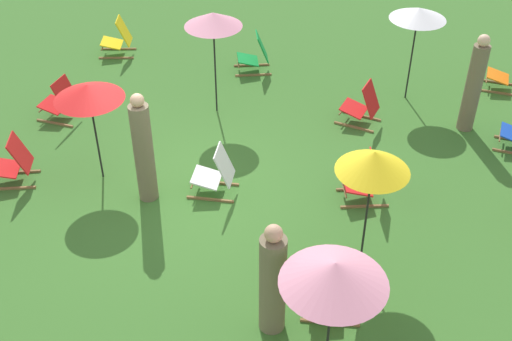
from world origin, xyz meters
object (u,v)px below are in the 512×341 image
object	(u,v)px
deckchair_9	(13,163)
umbrella_4	(334,273)
umbrella_0	(213,20)
umbrella_1	(373,162)
deckchair_1	(337,291)
umbrella_2	(418,14)
person_0	(144,151)
deckchair_10	(368,180)
deckchair_8	(507,73)
deckchair_4	(362,106)
person_2	(273,282)
deckchair_7	(255,55)
deckchair_12	(216,174)
deckchair_5	(60,102)
deckchair_3	(118,39)
umbrella_3	(88,92)
person_1	(474,86)

from	to	relation	value
deckchair_9	umbrella_4	world-z (taller)	umbrella_4
umbrella_0	umbrella_1	world-z (taller)	umbrella_0
deckchair_1	umbrella_0	size ratio (longest dim) A/B	0.42
umbrella_2	person_0	size ratio (longest dim) A/B	1.00
deckchair_10	umbrella_0	size ratio (longest dim) A/B	0.42
deckchair_8	deckchair_4	bearing A→B (deg)	-48.69
person_2	deckchair_7	bearing A→B (deg)	-127.39
deckchair_12	umbrella_1	bearing A→B (deg)	63.62
deckchair_5	deckchair_10	bearing A→B (deg)	84.18
deckchair_5	umbrella_0	size ratio (longest dim) A/B	0.42
deckchair_3	umbrella_0	bearing A→B (deg)	42.74
umbrella_2	person_0	xyz separation A→B (m)	(3.78, -4.14, -0.86)
deckchair_1	umbrella_3	world-z (taller)	umbrella_3
person_2	umbrella_4	bearing A→B (deg)	95.57
deckchair_7	deckchair_10	bearing A→B (deg)	17.40
person_1	deckchair_5	bearing A→B (deg)	147.40
deckchair_12	person_2	size ratio (longest dim) A/B	0.50
deckchair_1	deckchair_5	xyz separation A→B (m)	(-3.95, -5.29, 0.00)
umbrella_0	umbrella_2	world-z (taller)	umbrella_0
deckchair_3	person_0	bearing A→B (deg)	13.96
umbrella_3	deckchair_1	bearing A→B (deg)	59.41
deckchair_1	person_1	world-z (taller)	person_1
deckchair_3	umbrella_3	distance (m)	4.67
deckchair_9	person_2	xyz separation A→B (m)	(2.36, 4.51, 0.41)
deckchair_12	umbrella_4	bearing A→B (deg)	32.65
umbrella_0	deckchair_7	bearing A→B (deg)	164.28
person_1	deckchair_10	bearing A→B (deg)	-165.69
deckchair_7	deckchair_12	distance (m)	4.17
deckchair_4	deckchair_8	distance (m)	3.30
deckchair_1	umbrella_0	xyz separation A→B (m)	(-4.67, -2.50, 1.48)
deckchair_4	deckchair_12	size ratio (longest dim) A/B	1.04
deckchair_5	person_2	xyz separation A→B (m)	(4.31, 4.51, 0.41)
deckchair_5	deckchair_12	xyz separation A→B (m)	(1.75, 3.28, 0.00)
deckchair_1	deckchair_7	size ratio (longest dim) A/B	0.98
deckchair_4	deckchair_8	size ratio (longest dim) A/B	1.04
umbrella_1	umbrella_2	xyz separation A→B (m)	(-4.69, 0.77, 0.06)
deckchair_10	umbrella_4	distance (m)	3.52
deckchair_5	umbrella_4	size ratio (longest dim) A/B	0.48
umbrella_1	deckchair_3	bearing A→B (deg)	-136.38
deckchair_1	umbrella_4	xyz separation A→B (m)	(0.88, -0.07, 1.21)
deckchair_5	person_0	xyz separation A→B (m)	(2.02, 2.24, 0.52)
deckchair_7	person_2	xyz separation A→B (m)	(6.73, 1.24, 0.41)
deckchair_8	deckchair_12	distance (m)	6.54
umbrella_1	person_0	bearing A→B (deg)	-105.09
deckchair_8	person_2	distance (m)	7.73
umbrella_3	person_0	bearing A→B (deg)	65.99
deckchair_4	deckchair_5	size ratio (longest dim) A/B	1.04
deckchair_5	umbrella_2	bearing A→B (deg)	114.98
deckchair_1	umbrella_2	bearing A→B (deg)	167.61
deckchair_9	umbrella_3	bearing A→B (deg)	90.22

